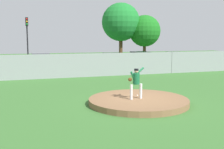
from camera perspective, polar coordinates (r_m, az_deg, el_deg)
name	(u,v)px	position (r m, az deg, el deg)	size (l,w,h in m)	color
ground_plane	(104,84)	(19.41, -1.64, -2.05)	(80.00, 80.00, 0.00)	#386B2D
asphalt_strip	(80,71)	(27.59, -6.64, 0.80)	(44.00, 7.00, 0.01)	#2B2B2D
pitchers_mound	(138,101)	(13.84, 5.42, -5.45)	(4.90, 4.90, 0.28)	brown
pitcher_youth	(136,80)	(13.51, 4.93, -1.23)	(0.82, 0.32, 1.56)	silver
baseball	(137,95)	(14.33, 5.16, -4.29)	(0.07, 0.07, 0.07)	white
chainlink_fence	(90,65)	(23.12, -4.46, 1.93)	(38.16, 0.07, 2.05)	gray
parked_car_teal	(178,60)	(31.21, 13.33, 2.89)	(1.92, 4.65, 1.66)	#146066
parked_car_navy	(114,62)	(28.25, 0.46, 2.64)	(2.03, 4.43, 1.67)	#161E4C
parked_car_charcoal	(42,63)	(27.48, -14.22, 2.25)	(1.89, 4.59, 1.68)	#232328
parked_car_champagne	(141,60)	(29.69, 5.90, 2.89)	(1.92, 4.52, 1.75)	tan
traffic_cone_orange	(4,68)	(29.37, -21.19, 1.25)	(0.40, 0.40, 0.55)	orange
traffic_light_near	(27,34)	(31.16, -16.97, 7.96)	(0.28, 0.46, 5.34)	black
tree_slender_far	(121,22)	(37.81, 1.83, 10.66)	(5.09, 5.09, 7.83)	#4C331E
tree_broad_right	(145,31)	(38.27, 6.71, 8.83)	(4.24, 4.24, 6.23)	#4C331E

